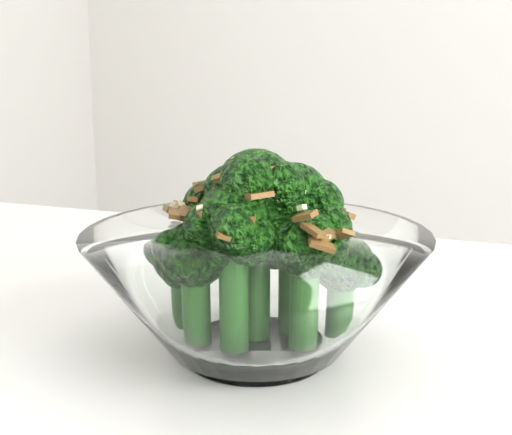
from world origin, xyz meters
The scene contains 1 object.
broccoli_dish centered at (0.05, 0.05, 0.80)m, with size 0.22×0.22×0.14m.
Camera 1 is at (0.31, -0.35, 0.96)m, focal length 55.00 mm.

